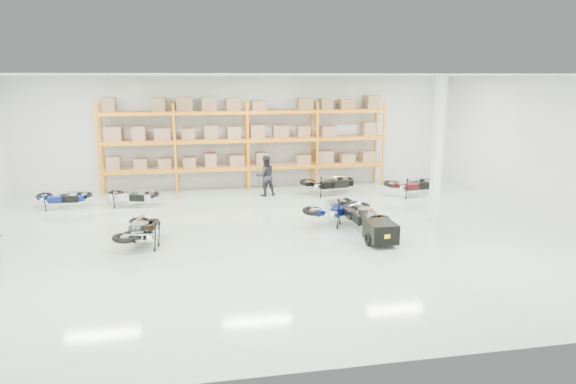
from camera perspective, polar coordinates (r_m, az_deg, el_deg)
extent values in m
plane|color=#ADC1B0|center=(14.80, -1.73, -4.86)|extent=(18.00, 18.00, 0.00)
plane|color=white|center=(14.11, -1.86, 12.84)|extent=(18.00, 18.00, 0.00)
plane|color=silver|center=(21.17, -4.80, 6.64)|extent=(18.00, 0.00, 18.00)
plane|color=silver|center=(7.60, 6.56, -4.25)|extent=(18.00, 0.00, 18.00)
plane|color=silver|center=(18.02, 27.85, 4.17)|extent=(0.00, 14.00, 14.00)
cube|color=orange|center=(20.40, -20.34, 4.26)|extent=(0.08, 0.08, 3.50)
cube|color=orange|center=(21.28, -19.96, 4.60)|extent=(0.08, 0.08, 3.50)
cube|color=orange|center=(20.13, -12.44, 4.64)|extent=(0.08, 0.08, 3.50)
cube|color=orange|center=(21.02, -12.38, 4.97)|extent=(0.08, 0.08, 3.50)
cube|color=orange|center=(20.24, -4.47, 4.94)|extent=(0.08, 0.08, 3.50)
cube|color=orange|center=(21.13, -4.74, 5.26)|extent=(0.08, 0.08, 3.50)
cube|color=orange|center=(20.73, 3.27, 5.14)|extent=(0.08, 0.08, 3.50)
cube|color=orange|center=(21.60, 2.69, 5.45)|extent=(0.08, 0.08, 3.50)
cube|color=orange|center=(21.58, 10.54, 5.25)|extent=(0.08, 0.08, 3.50)
cube|color=orange|center=(22.41, 9.70, 5.55)|extent=(0.08, 0.08, 3.50)
cube|color=orange|center=(20.35, -16.27, 2.09)|extent=(2.70, 0.08, 0.12)
cube|color=orange|center=(21.23, -16.05, 2.53)|extent=(2.70, 0.08, 0.12)
cube|color=#9E7651|center=(20.78, -16.17, 2.50)|extent=(2.68, 0.88, 0.02)
cube|color=#9E7651|center=(20.74, -16.21, 3.13)|extent=(2.40, 0.70, 0.44)
cube|color=orange|center=(20.27, -8.37, 2.42)|extent=(2.70, 0.08, 0.12)
cube|color=orange|center=(21.15, -8.48, 2.85)|extent=(2.70, 0.08, 0.12)
cube|color=#9E7651|center=(20.70, -8.43, 2.83)|extent=(2.68, 0.88, 0.02)
cube|color=#9E7651|center=(20.66, -8.45, 3.46)|extent=(2.40, 0.70, 0.44)
cube|color=orange|center=(20.57, -0.55, 2.71)|extent=(2.70, 0.08, 0.12)
cube|color=orange|center=(21.44, -0.98, 3.12)|extent=(2.70, 0.08, 0.12)
cube|color=#9E7651|center=(20.99, -0.77, 3.11)|extent=(2.68, 0.88, 0.02)
cube|color=#9E7651|center=(20.96, -0.77, 3.73)|extent=(2.40, 0.70, 0.44)
cube|color=orange|center=(21.24, 6.92, 2.93)|extent=(2.70, 0.08, 0.12)
cube|color=orange|center=(22.09, 6.21, 3.32)|extent=(2.70, 0.08, 0.12)
cube|color=#9E7651|center=(21.65, 6.56, 3.32)|extent=(2.68, 0.88, 0.02)
cube|color=#9E7651|center=(21.62, 6.58, 3.92)|extent=(2.40, 0.70, 0.44)
cube|color=orange|center=(20.19, -16.46, 5.16)|extent=(2.70, 0.08, 0.12)
cube|color=orange|center=(21.07, -16.24, 5.47)|extent=(2.70, 0.08, 0.12)
cube|color=#9E7651|center=(20.62, -16.36, 5.51)|extent=(2.68, 0.88, 0.02)
cube|color=#9E7651|center=(20.60, -16.40, 6.15)|extent=(2.40, 0.70, 0.44)
cube|color=orange|center=(20.10, -8.47, 5.51)|extent=(2.70, 0.08, 0.12)
cube|color=orange|center=(21.00, -8.58, 5.81)|extent=(2.70, 0.08, 0.12)
cube|color=#9E7651|center=(20.54, -8.53, 5.86)|extent=(2.68, 0.88, 0.02)
cube|color=#9E7651|center=(20.52, -8.55, 6.49)|extent=(2.40, 0.70, 0.44)
cube|color=orange|center=(20.41, -0.55, 5.75)|extent=(2.70, 0.08, 0.12)
cube|color=orange|center=(21.29, -0.99, 6.04)|extent=(2.70, 0.08, 0.12)
cube|color=#9E7651|center=(20.84, -0.78, 6.09)|extent=(2.68, 0.88, 0.02)
cube|color=#9E7651|center=(20.81, -0.78, 6.72)|extent=(2.40, 0.70, 0.44)
cube|color=orange|center=(21.08, 6.99, 5.88)|extent=(2.70, 0.08, 0.12)
cube|color=orange|center=(21.94, 6.28, 6.16)|extent=(2.70, 0.08, 0.12)
cube|color=#9E7651|center=(21.50, 6.63, 6.21)|extent=(2.68, 0.88, 0.02)
cube|color=#9E7651|center=(21.48, 6.65, 6.82)|extent=(2.40, 0.70, 0.44)
cube|color=orange|center=(20.08, -16.66, 8.27)|extent=(2.70, 0.08, 0.12)
cube|color=orange|center=(20.98, -16.42, 8.45)|extent=(2.70, 0.08, 0.12)
cube|color=#9E7651|center=(20.52, -16.55, 8.56)|extent=(2.68, 0.88, 0.02)
cube|color=#9E7651|center=(20.51, -16.59, 9.20)|extent=(2.40, 0.70, 0.44)
cube|color=orange|center=(20.00, -8.57, 8.64)|extent=(2.70, 0.08, 0.12)
cube|color=orange|center=(20.90, -8.68, 8.80)|extent=(2.70, 0.08, 0.12)
cube|color=#9E7651|center=(20.44, -8.63, 8.92)|extent=(2.68, 0.88, 0.02)
cube|color=#9E7651|center=(20.43, -8.65, 9.56)|extent=(2.40, 0.70, 0.44)
cube|color=orange|center=(20.31, -0.56, 8.84)|extent=(2.70, 0.08, 0.12)
cube|color=orange|center=(21.19, -1.00, 8.99)|extent=(2.70, 0.08, 0.12)
cube|color=#9E7651|center=(20.74, -0.78, 9.11)|extent=(2.68, 0.88, 0.02)
cube|color=#9E7651|center=(20.73, -0.79, 9.74)|extent=(2.40, 0.70, 0.44)
cube|color=orange|center=(20.98, 7.08, 8.87)|extent=(2.70, 0.08, 0.12)
cube|color=orange|center=(21.84, 6.35, 9.03)|extent=(2.70, 0.08, 0.12)
cube|color=#9E7651|center=(21.41, 6.71, 9.14)|extent=(2.68, 0.88, 0.02)
cube|color=#9E7651|center=(21.40, 6.73, 9.75)|extent=(2.40, 0.70, 0.44)
cube|color=white|center=(16.37, 16.25, 4.42)|extent=(0.25, 0.25, 4.50)
cube|color=black|center=(14.08, 10.26, -4.34)|extent=(0.73, 0.92, 0.53)
cube|color=yellow|center=(13.67, 10.95, -4.89)|extent=(0.15, 0.02, 0.11)
torus|color=black|center=(14.01, 8.83, -5.19)|extent=(0.08, 0.37, 0.37)
torus|color=black|center=(14.27, 11.61, -4.98)|extent=(0.08, 0.37, 0.37)
cylinder|color=black|center=(14.63, 9.40, -3.47)|extent=(0.05, 0.87, 0.04)
imported|color=black|center=(19.55, -2.53, 1.81)|extent=(0.85, 0.71, 1.56)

